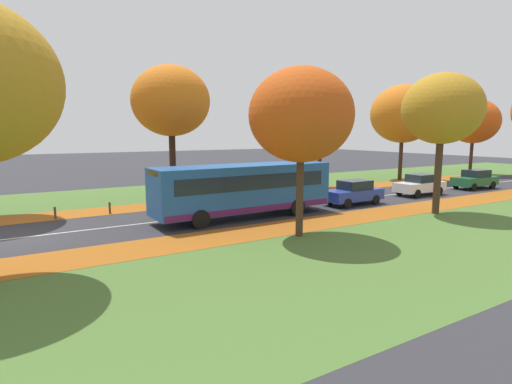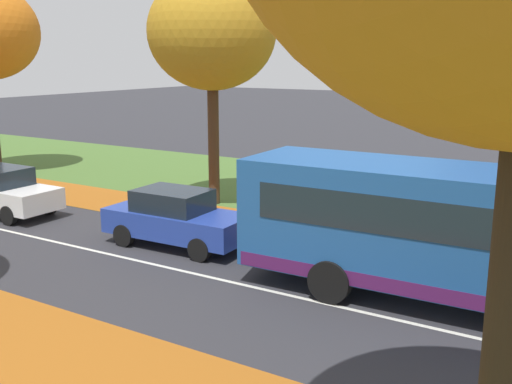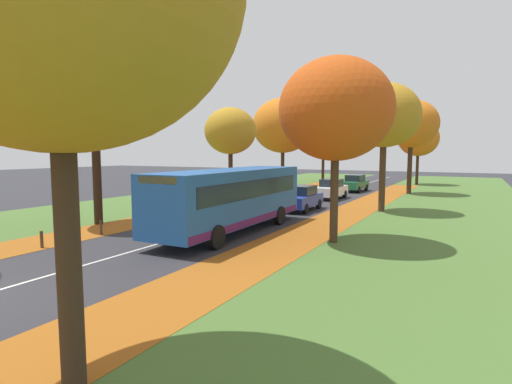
{
  "view_description": "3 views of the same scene",
  "coord_description": "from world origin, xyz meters",
  "px_view_note": "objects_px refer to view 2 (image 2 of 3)",
  "views": [
    {
      "loc": [
        20.76,
        0.44,
        4.77
      ],
      "look_at": [
        1.56,
        11.93,
        1.42
      ],
      "focal_mm": 28.0,
      "sensor_mm": 36.0,
      "label": 1
    },
    {
      "loc": [
        -11.2,
        9.08,
        5.24
      ],
      "look_at": [
        1.4,
        16.74,
        1.92
      ],
      "focal_mm": 42.0,
      "sensor_mm": 36.0,
      "label": 2
    },
    {
      "loc": [
        11.32,
        -4.69,
        3.77
      ],
      "look_at": [
        0.49,
        15.27,
        1.53
      ],
      "focal_mm": 28.0,
      "sensor_mm": 36.0,
      "label": 3
    }
  ],
  "objects_px": {
    "bus": "(483,233)",
    "car_blue_lead": "(176,218)",
    "tree_right_mid": "(212,33)",
    "car_white_following": "(2,191)"
  },
  "relations": [
    {
      "from": "car_blue_lead",
      "to": "car_white_following",
      "type": "height_order",
      "value": "same"
    },
    {
      "from": "car_blue_lead",
      "to": "tree_right_mid",
      "type": "bearing_deg",
      "value": 23.15
    },
    {
      "from": "bus",
      "to": "car_blue_lead",
      "type": "xyz_separation_m",
      "value": [
        0.19,
        8.26,
        -0.89
      ]
    },
    {
      "from": "tree_right_mid",
      "to": "car_white_following",
      "type": "relative_size",
      "value": 1.93
    },
    {
      "from": "tree_right_mid",
      "to": "car_white_following",
      "type": "distance_m",
      "value": 8.99
    },
    {
      "from": "bus",
      "to": "car_blue_lead",
      "type": "distance_m",
      "value": 8.31
    },
    {
      "from": "car_blue_lead",
      "to": "car_white_following",
      "type": "relative_size",
      "value": 1.01
    },
    {
      "from": "tree_right_mid",
      "to": "car_blue_lead",
      "type": "height_order",
      "value": "tree_right_mid"
    },
    {
      "from": "bus",
      "to": "car_blue_lead",
      "type": "height_order",
      "value": "bus"
    },
    {
      "from": "car_white_following",
      "to": "car_blue_lead",
      "type": "bearing_deg",
      "value": -87.44
    }
  ]
}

